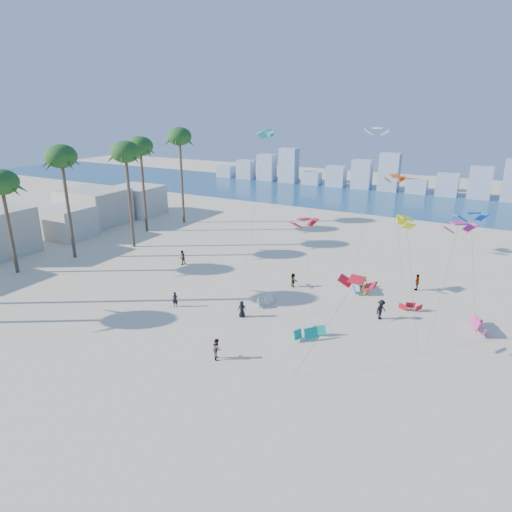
% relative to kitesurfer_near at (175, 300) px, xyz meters
% --- Properties ---
extents(ground, '(220.00, 220.00, 0.00)m').
position_rel_kitesurfer_near_xyz_m(ground, '(2.89, -10.41, -0.76)').
color(ground, beige).
rests_on(ground, ground).
extents(ocean, '(220.00, 220.00, 0.00)m').
position_rel_kitesurfer_near_xyz_m(ocean, '(2.89, 61.59, -0.75)').
color(ocean, navy).
rests_on(ocean, ground).
extents(kitesurfer_near, '(0.65, 0.54, 1.52)m').
position_rel_kitesurfer_near_xyz_m(kitesurfer_near, '(0.00, 0.00, 0.00)').
color(kitesurfer_near, black).
rests_on(kitesurfer_near, ground).
extents(kitesurfer_mid, '(1.01, 1.04, 1.69)m').
position_rel_kitesurfer_near_xyz_m(kitesurfer_mid, '(8.64, -5.82, 0.09)').
color(kitesurfer_mid, gray).
rests_on(kitesurfer_mid, ground).
extents(kitesurfers_far, '(37.96, 15.19, 1.90)m').
position_rel_kitesurfer_near_xyz_m(kitesurfers_far, '(11.63, 8.68, 0.11)').
color(kitesurfers_far, black).
rests_on(kitesurfers_far, ground).
extents(grounded_kites, '(20.11, 15.31, 0.98)m').
position_rel_kitesurfer_near_xyz_m(grounded_kites, '(15.95, 7.78, -0.30)').
color(grounded_kites, silver).
rests_on(grounded_kites, ground).
extents(flying_kites, '(31.58, 34.16, 16.47)m').
position_rel_kitesurfer_near_xyz_m(flying_kites, '(15.74, 11.84, 10.04)').
color(flying_kites, red).
rests_on(flying_kites, ground).
extents(palm_row, '(8.99, 44.80, 15.71)m').
position_rel_kitesurfer_near_xyz_m(palm_row, '(-19.44, 5.77, 11.43)').
color(palm_row, brown).
rests_on(palm_row, ground).
extents(beachfront_buildings, '(11.50, 43.00, 6.00)m').
position_rel_kitesurfer_near_xyz_m(beachfront_buildings, '(-30.81, 10.41, 1.91)').
color(beachfront_buildings, beige).
rests_on(beachfront_buildings, ground).
extents(distant_skyline, '(85.00, 3.00, 8.40)m').
position_rel_kitesurfer_near_xyz_m(distant_skyline, '(1.70, 71.59, 2.33)').
color(distant_skyline, '#9EADBF').
rests_on(distant_skyline, ground).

